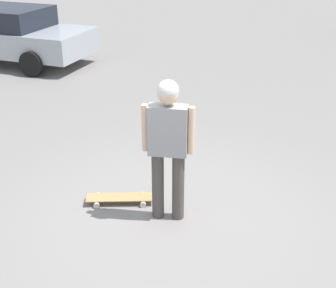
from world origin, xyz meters
TOP-DOWN VIEW (x-y plane):
  - ground_plane at (0.00, 0.00)m, footprint 220.00×220.00m
  - person at (0.00, 0.00)m, footprint 0.59×0.32m
  - skateboard at (0.58, -0.39)m, footprint 0.89×0.34m
  - car_parked_near at (3.29, -7.78)m, footprint 4.89×3.72m

SIDE VIEW (x-z plane):
  - ground_plane at x=0.00m, z-range 0.00..0.00m
  - skateboard at x=0.58m, z-range 0.03..0.12m
  - car_parked_near at x=3.29m, z-range 0.02..1.44m
  - person at x=0.00m, z-range 0.17..1.94m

